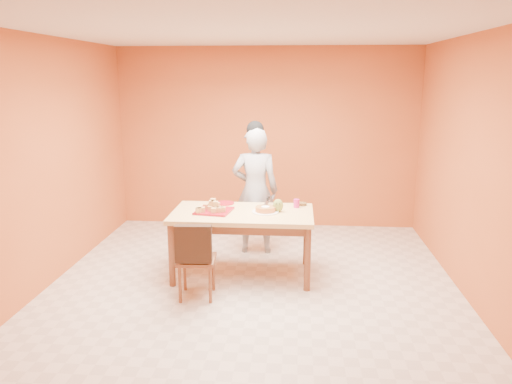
# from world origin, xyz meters

# --- Properties ---
(floor) EXTENTS (5.00, 5.00, 0.00)m
(floor) POSITION_xyz_m (0.00, 0.00, 0.00)
(floor) COLOR beige
(floor) RESTS_ON ground
(ceiling) EXTENTS (5.00, 5.00, 0.00)m
(ceiling) POSITION_xyz_m (0.00, 0.00, 2.70)
(ceiling) COLOR silver
(ceiling) RESTS_ON wall_back
(wall_back) EXTENTS (4.50, 0.00, 4.50)m
(wall_back) POSITION_xyz_m (0.00, 2.50, 1.35)
(wall_back) COLOR #BB5A2B
(wall_back) RESTS_ON floor
(wall_left) EXTENTS (0.00, 5.00, 5.00)m
(wall_left) POSITION_xyz_m (-2.25, 0.00, 1.35)
(wall_left) COLOR #BB5A2B
(wall_left) RESTS_ON floor
(wall_right) EXTENTS (0.00, 5.00, 5.00)m
(wall_right) POSITION_xyz_m (2.25, 0.00, 1.35)
(wall_right) COLOR #BB5A2B
(wall_right) RESTS_ON floor
(dining_table) EXTENTS (1.60, 0.90, 0.76)m
(dining_table) POSITION_xyz_m (-0.14, 0.44, 0.67)
(dining_table) COLOR #EAC47A
(dining_table) RESTS_ON floor
(dining_chair) EXTENTS (0.41, 0.47, 0.84)m
(dining_chair) POSITION_xyz_m (-0.56, -0.21, 0.43)
(dining_chair) COLOR brown
(dining_chair) RESTS_ON floor
(pastry_pile) EXTENTS (0.34, 0.34, 0.11)m
(pastry_pile) POSITION_xyz_m (-0.47, 0.41, 0.84)
(pastry_pile) COLOR tan
(pastry_pile) RESTS_ON pastry_platter
(person) EXTENTS (0.61, 0.41, 1.64)m
(person) POSITION_xyz_m (-0.07, 1.25, 0.82)
(person) COLOR gray
(person) RESTS_ON floor
(pastry_platter) EXTENTS (0.44, 0.44, 0.02)m
(pastry_platter) POSITION_xyz_m (-0.47, 0.41, 0.77)
(pastry_platter) COLOR maroon
(pastry_platter) RESTS_ON dining_table
(red_dinner_plate) EXTENTS (0.28, 0.28, 0.01)m
(red_dinner_plate) POSITION_xyz_m (-0.40, 0.79, 0.77)
(red_dinner_plate) COLOR maroon
(red_dinner_plate) RESTS_ON dining_table
(white_cake_plate) EXTENTS (0.39, 0.39, 0.01)m
(white_cake_plate) POSITION_xyz_m (0.12, 0.44, 0.77)
(white_cake_plate) COLOR white
(white_cake_plate) RESTS_ON dining_table
(sponge_cake) EXTENTS (0.26, 0.26, 0.05)m
(sponge_cake) POSITION_xyz_m (0.12, 0.44, 0.80)
(sponge_cake) COLOR #CC7634
(sponge_cake) RESTS_ON white_cake_plate
(cake_server) EXTENTS (0.07, 0.24, 0.01)m
(cake_server) POSITION_xyz_m (0.13, 0.62, 0.83)
(cake_server) COLOR white
(cake_server) RESTS_ON sponge_cake
(egg_ornament) EXTENTS (0.12, 0.10, 0.15)m
(egg_ornament) POSITION_xyz_m (0.26, 0.48, 0.83)
(egg_ornament) COLOR olive
(egg_ornament) RESTS_ON dining_table
(magenta_glass) EXTENTS (0.08, 0.08, 0.10)m
(magenta_glass) POSITION_xyz_m (0.47, 0.69, 0.81)
(magenta_glass) COLOR #BE1C75
(magenta_glass) RESTS_ON dining_table
(checker_tin) EXTENTS (0.11, 0.11, 0.03)m
(checker_tin) POSITION_xyz_m (0.54, 0.79, 0.78)
(checker_tin) COLOR #321A0D
(checker_tin) RESTS_ON dining_table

